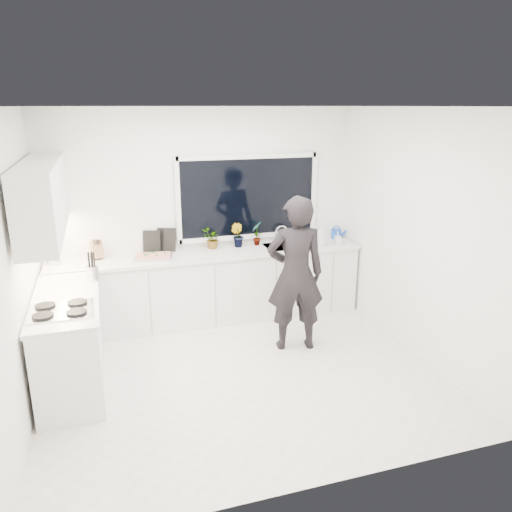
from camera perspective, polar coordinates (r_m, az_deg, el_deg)
name	(u,v)px	position (r m, az deg, el deg)	size (l,w,h in m)	color
floor	(241,374)	(5.42, -1.71, -13.30)	(4.00, 3.50, 0.02)	beige
wall_back	(203,214)	(6.54, -6.04, 4.75)	(4.00, 0.02, 2.70)	white
wall_left	(16,270)	(4.77, -25.76, -1.43)	(0.02, 3.50, 2.70)	white
wall_right	(417,235)	(5.74, 17.88, 2.30)	(0.02, 3.50, 2.70)	white
ceiling	(239,105)	(4.69, -2.01, 16.84)	(4.00, 3.50, 0.02)	white
window	(248,197)	(6.61, -0.90, 6.74)	(1.80, 0.02, 1.00)	black
base_cabinets_back	(210,288)	(6.50, -5.24, -3.66)	(3.92, 0.58, 0.88)	white
base_cabinets_left	(71,342)	(5.38, -20.44, -9.23)	(0.58, 1.60, 0.88)	white
countertop_back	(210,254)	(6.35, -5.33, 0.20)	(3.94, 0.62, 0.04)	silver
countertop_left	(65,300)	(5.21, -20.95, -4.67)	(0.62, 1.60, 0.04)	silver
upper_cabinets	(43,197)	(5.31, -23.14, 6.18)	(0.34, 2.10, 0.70)	white
sink	(287,249)	(6.65, 3.52, 0.76)	(0.58, 0.42, 0.14)	silver
faucet	(282,234)	(6.79, 2.95, 2.50)	(0.03, 0.03, 0.22)	silver
stovetop	(61,310)	(4.87, -21.42, -5.76)	(0.56, 0.48, 0.03)	black
person	(295,274)	(5.61, 4.53, -2.09)	(0.65, 0.43, 1.79)	black
pizza_tray	(153,257)	(6.22, -11.69, -0.10)	(0.46, 0.34, 0.03)	silver
pizza	(153,256)	(6.21, -11.70, 0.05)	(0.42, 0.30, 0.01)	#A83716
watering_can	(336,234)	(7.08, 9.14, 2.52)	(0.14, 0.14, 0.13)	blue
paper_towel_roll	(53,253)	(6.32, -22.21, 0.32)	(0.11, 0.11, 0.26)	silver
knife_block	(97,250)	(6.33, -17.73, 0.64)	(0.13, 0.10, 0.22)	#9C6748
utensil_crock	(93,273)	(5.58, -18.18, -1.86)	(0.13, 0.13, 0.16)	#BBBABF
picture_frame_large	(152,241)	(6.44, -11.84, 1.65)	(0.22, 0.02, 0.28)	black
picture_frame_small	(166,240)	(6.46, -10.24, 1.87)	(0.25, 0.02, 0.30)	black
herb_plants	(230,237)	(6.53, -3.01, 2.23)	(0.84, 0.30, 0.32)	#26662D
soap_bottles	(324,235)	(6.65, 7.82, 2.36)	(0.36, 0.16, 0.32)	#D8BF66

